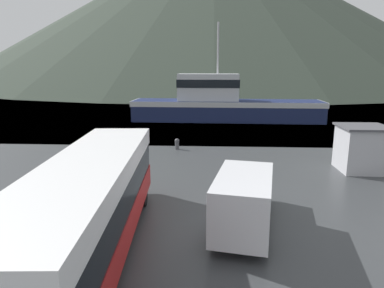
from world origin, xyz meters
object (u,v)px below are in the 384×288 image
object	(u,v)px
fishing_boat	(222,104)
storage_bin	(5,226)
dock_kiosk	(362,148)
tour_bus	(90,203)
delivery_van	(245,198)

from	to	relation	value
fishing_boat	storage_bin	xyz separation A→B (m)	(-8.75, -28.60, -1.43)
storage_bin	dock_kiosk	bearing A→B (deg)	29.57
tour_bus	storage_bin	world-z (taller)	tour_bus
storage_bin	dock_kiosk	distance (m)	18.87
tour_bus	storage_bin	distance (m)	3.84
tour_bus	delivery_van	world-z (taller)	tour_bus
fishing_boat	dock_kiosk	bearing A→B (deg)	23.26
tour_bus	fishing_boat	distance (m)	29.94
fishing_boat	dock_kiosk	distance (m)	20.77
storage_bin	dock_kiosk	world-z (taller)	dock_kiosk
dock_kiosk	delivery_van	bearing A→B (deg)	-134.05
delivery_van	dock_kiosk	distance (m)	11.06
tour_bus	dock_kiosk	distance (m)	16.43
tour_bus	delivery_van	size ratio (longest dim) A/B	1.98
delivery_van	dock_kiosk	size ratio (longest dim) A/B	2.18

